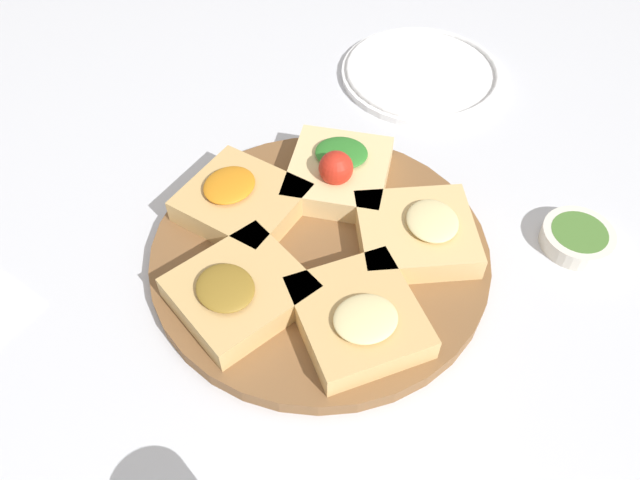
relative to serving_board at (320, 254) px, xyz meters
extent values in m
plane|color=silver|center=(0.00, 0.00, -0.01)|extent=(3.00, 3.00, 0.00)
cylinder|color=brown|center=(0.00, 0.00, 0.00)|extent=(0.40, 0.40, 0.02)
cube|color=#DBB775|center=(0.05, 0.10, 0.03)|extent=(0.17, 0.17, 0.03)
ellipsoid|color=beige|center=(0.06, 0.11, 0.05)|extent=(0.09, 0.08, 0.01)
cube|color=#E5C689|center=(-0.08, 0.08, 0.03)|extent=(0.18, 0.18, 0.03)
ellipsoid|color=#2D7A28|center=(-0.09, 0.09, 0.05)|extent=(0.09, 0.09, 0.01)
sphere|color=red|center=(-0.06, 0.07, 0.05)|extent=(0.04, 0.04, 0.04)
cube|color=tan|center=(-0.10, -0.05, 0.03)|extent=(0.17, 0.17, 0.03)
ellipsoid|color=orange|center=(-0.12, -0.05, 0.05)|extent=(0.08, 0.09, 0.01)
cube|color=tan|center=(0.01, -0.11, 0.03)|extent=(0.14, 0.15, 0.03)
ellipsoid|color=olive|center=(0.01, -0.13, 0.05)|extent=(0.07, 0.07, 0.01)
cube|color=tan|center=(0.11, -0.02, 0.03)|extent=(0.16, 0.15, 0.03)
ellipsoid|color=beige|center=(0.13, -0.03, 0.05)|extent=(0.07, 0.08, 0.01)
cylinder|color=white|center=(-0.22, 0.33, 0.00)|extent=(0.25, 0.25, 0.01)
torus|color=white|center=(-0.22, 0.33, 0.00)|extent=(0.24, 0.24, 0.01)
cylinder|color=silver|center=(0.15, 0.27, 0.00)|extent=(0.09, 0.09, 0.02)
cylinder|color=#4C7A33|center=(0.15, 0.27, 0.01)|extent=(0.07, 0.07, 0.00)
camera|label=1|loc=(0.38, -0.25, 0.58)|focal=35.00mm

